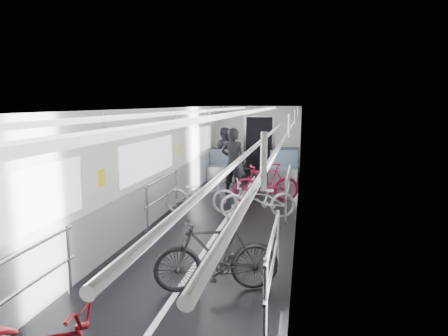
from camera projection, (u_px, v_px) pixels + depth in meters
The scene contains 8 objects.
car_shell at pixel (235, 161), 9.64m from camera, with size 3.02×14.01×2.41m.
bike_left_far at pixel (201, 194), 9.14m from camera, with size 0.58×1.66×0.87m, color #AAABAF.
bike_right_near at pixel (216, 255), 5.32m from camera, with size 0.48×1.70×1.02m, color black.
bike_right_mid at pixel (258, 199), 8.70m from camera, with size 0.58×1.66×0.87m, color silver.
bike_right_far at pixel (266, 183), 10.07m from camera, with size 0.48×1.70×1.02m, color maroon.
bike_aisle at pixel (257, 181), 10.70m from camera, with size 0.57×1.64×0.86m, color black.
person_standing at pixel (233, 162), 10.85m from camera, with size 0.68×0.44×1.86m, color black.
person_seated at pixel (224, 152), 13.71m from camera, with size 0.82×0.64×1.69m, color #2E2C34.
Camera 1 is at (1.61, -7.63, 2.51)m, focal length 32.00 mm.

